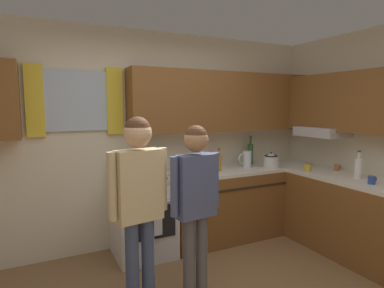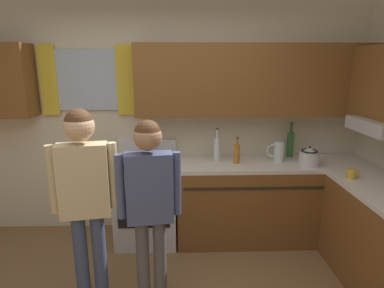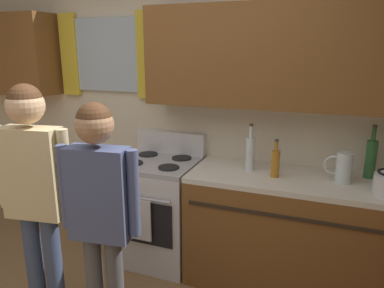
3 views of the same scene
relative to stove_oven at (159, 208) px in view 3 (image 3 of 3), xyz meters
name	(u,v)px [view 3 (image 3 of 3)]	position (x,y,z in m)	size (l,w,h in m)	color
back_wall_unit	(196,88)	(0.24, 0.27, 1.03)	(4.60, 0.42, 2.60)	beige
kitchen_counter_run	(379,279)	(1.69, -0.40, -0.02)	(2.11, 2.01, 0.90)	brown
stove_oven	(159,208)	(0.00, 0.00, 0.00)	(0.65, 0.67, 1.10)	silver
bottle_wine_green	(371,158)	(1.63, 0.19, 0.58)	(0.08, 0.08, 0.39)	#2D6633
bottle_tall_clear	(250,153)	(0.77, 0.04, 0.57)	(0.07, 0.07, 0.37)	silver
bottle_oil_amber	(275,163)	(0.98, -0.04, 0.54)	(0.06, 0.06, 0.29)	#B27223
water_pitcher	(343,167)	(1.44, 0.01, 0.54)	(0.19, 0.11, 0.22)	silver
adult_left	(34,182)	(-0.34, -1.02, 0.56)	(0.50, 0.22, 1.63)	#38476B
adult_in_plaid	(99,203)	(0.15, -1.05, 0.51)	(0.48, 0.21, 1.55)	#4C4C51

